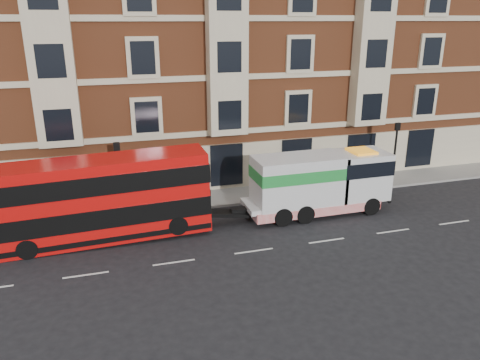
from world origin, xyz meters
The scene contains 8 objects.
ground centered at (0.00, 0.00, 0.00)m, with size 120.00×120.00×0.00m, color black.
sidewalk centered at (0.00, 7.50, 0.07)m, with size 90.00×3.00×0.15m, color slate.
victorian_terrace centered at (0.50, 15.00, 10.07)m, with size 45.00×12.00×20.40m.
lamp_post_west centered at (-6.00, 6.20, 2.68)m, with size 0.35×0.15×4.35m.
lamp_post_east centered at (12.00, 6.20, 2.68)m, with size 0.35×0.15×4.35m.
double_decker_bus centered at (-7.01, 3.52, 2.32)m, with size 10.81×2.48×4.37m.
tow_truck centered at (5.05, 3.52, 1.91)m, with size 8.65×2.56×3.60m.
pedestrian centered at (-12.25, 7.57, 1.05)m, with size 0.66×0.43×1.81m, color #1C1C38.
Camera 1 is at (-6.66, -19.78, 10.94)m, focal length 35.00 mm.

